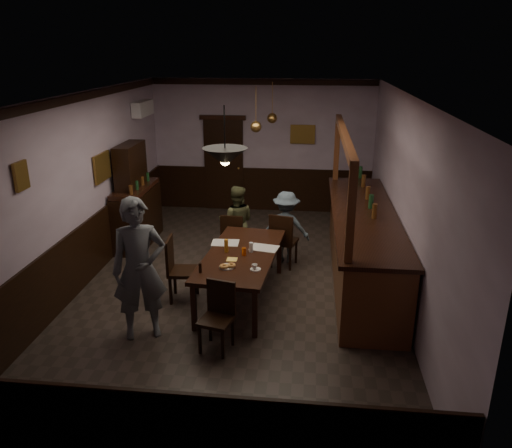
# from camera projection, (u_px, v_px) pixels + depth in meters

# --- Properties ---
(room) EXTENTS (5.01, 8.01, 3.01)m
(room) POSITION_uv_depth(u_px,v_px,m) (237.00, 196.00, 7.62)
(room) COLOR #2D2621
(room) RESTS_ON ground
(dining_table) EXTENTS (1.20, 2.28, 0.75)m
(dining_table) POSITION_uv_depth(u_px,v_px,m) (241.00, 257.00, 7.45)
(dining_table) COLOR black
(dining_table) RESTS_ON ground
(chair_far_left) EXTENTS (0.42, 0.42, 0.92)m
(chair_far_left) POSITION_uv_depth(u_px,v_px,m) (233.00, 236.00, 8.77)
(chair_far_left) COLOR black
(chair_far_left) RESTS_ON ground
(chair_far_right) EXTENTS (0.52, 0.52, 0.98)m
(chair_far_right) POSITION_uv_depth(u_px,v_px,m) (283.00, 238.00, 8.59)
(chair_far_right) COLOR black
(chair_far_right) RESTS_ON ground
(chair_near) EXTENTS (0.47, 0.47, 0.90)m
(chair_near) POSITION_uv_depth(u_px,v_px,m) (218.00, 313.00, 6.29)
(chair_near) COLOR black
(chair_near) RESTS_ON ground
(chair_side) EXTENTS (0.46, 0.46, 0.99)m
(chair_side) POSITION_uv_depth(u_px,v_px,m) (178.00, 266.00, 7.48)
(chair_side) COLOR black
(chair_side) RESTS_ON ground
(person_standing) EXTENTS (0.82, 0.69, 1.91)m
(person_standing) POSITION_uv_depth(u_px,v_px,m) (139.00, 269.00, 6.41)
(person_standing) COLOR slate
(person_standing) RESTS_ON ground
(person_seated_left) EXTENTS (0.68, 0.55, 1.34)m
(person_seated_left) POSITION_uv_depth(u_px,v_px,m) (237.00, 222.00, 8.97)
(person_seated_left) COLOR #494C2D
(person_seated_left) RESTS_ON ground
(person_seated_right) EXTENTS (0.88, 0.56, 1.29)m
(person_seated_right) POSITION_uv_depth(u_px,v_px,m) (286.00, 227.00, 8.81)
(person_seated_right) COLOR #4E6070
(person_seated_right) RESTS_ON ground
(newspaper_left) EXTENTS (0.43, 0.32, 0.01)m
(newspaper_left) POSITION_uv_depth(u_px,v_px,m) (225.00, 243.00, 7.82)
(newspaper_left) COLOR silver
(newspaper_left) RESTS_ON dining_table
(newspaper_right) EXTENTS (0.47, 0.38, 0.01)m
(newspaper_right) POSITION_uv_depth(u_px,v_px,m) (264.00, 248.00, 7.62)
(newspaper_right) COLOR silver
(newspaper_right) RESTS_ON dining_table
(napkin) EXTENTS (0.16, 0.16, 0.00)m
(napkin) POSITION_uv_depth(u_px,v_px,m) (232.00, 259.00, 7.21)
(napkin) COLOR #FFD65D
(napkin) RESTS_ON dining_table
(saucer) EXTENTS (0.15, 0.15, 0.01)m
(saucer) POSITION_uv_depth(u_px,v_px,m) (256.00, 269.00, 6.88)
(saucer) COLOR white
(saucer) RESTS_ON dining_table
(coffee_cup) EXTENTS (0.09, 0.09, 0.07)m
(coffee_cup) POSITION_uv_depth(u_px,v_px,m) (255.00, 267.00, 6.86)
(coffee_cup) COLOR white
(coffee_cup) RESTS_ON saucer
(pastry_plate) EXTENTS (0.22, 0.22, 0.01)m
(pastry_plate) POSITION_uv_depth(u_px,v_px,m) (227.00, 267.00, 6.96)
(pastry_plate) COLOR white
(pastry_plate) RESTS_ON dining_table
(pastry_ring_a) EXTENTS (0.13, 0.13, 0.04)m
(pastry_ring_a) POSITION_uv_depth(u_px,v_px,m) (224.00, 266.00, 6.91)
(pastry_ring_a) COLOR #C68C47
(pastry_ring_a) RESTS_ON pastry_plate
(pastry_ring_b) EXTENTS (0.13, 0.13, 0.04)m
(pastry_ring_b) POSITION_uv_depth(u_px,v_px,m) (231.00, 265.00, 6.94)
(pastry_ring_b) COLOR #C68C47
(pastry_ring_b) RESTS_ON pastry_plate
(soda_can) EXTENTS (0.07, 0.07, 0.12)m
(soda_can) POSITION_uv_depth(u_px,v_px,m) (244.00, 252.00, 7.34)
(soda_can) COLOR orange
(soda_can) RESTS_ON dining_table
(beer_glass) EXTENTS (0.06, 0.06, 0.20)m
(beer_glass) POSITION_uv_depth(u_px,v_px,m) (226.00, 246.00, 7.44)
(beer_glass) COLOR #BF721E
(beer_glass) RESTS_ON dining_table
(water_glass) EXTENTS (0.06, 0.06, 0.15)m
(water_glass) POSITION_uv_depth(u_px,v_px,m) (251.00, 247.00, 7.45)
(water_glass) COLOR silver
(water_glass) RESTS_ON dining_table
(pepper_mill) EXTENTS (0.04, 0.04, 0.14)m
(pepper_mill) POSITION_uv_depth(u_px,v_px,m) (200.00, 268.00, 6.77)
(pepper_mill) COLOR black
(pepper_mill) RESTS_ON dining_table
(sideboard) EXTENTS (0.53, 1.48, 1.96)m
(sideboard) POSITION_uv_depth(u_px,v_px,m) (136.00, 205.00, 9.57)
(sideboard) COLOR black
(sideboard) RESTS_ON ground
(bar_counter) EXTENTS (1.01, 4.34, 2.43)m
(bar_counter) POSITION_uv_depth(u_px,v_px,m) (363.00, 243.00, 8.16)
(bar_counter) COLOR #522F16
(bar_counter) RESTS_ON ground
(door_back) EXTENTS (0.90, 0.06, 2.10)m
(door_back) POSITION_uv_depth(u_px,v_px,m) (224.00, 165.00, 11.56)
(door_back) COLOR black
(door_back) RESTS_ON ground
(ac_unit) EXTENTS (0.20, 0.85, 0.30)m
(ac_unit) POSITION_uv_depth(u_px,v_px,m) (143.00, 108.00, 10.26)
(ac_unit) COLOR white
(ac_unit) RESTS_ON ground
(picture_left_small) EXTENTS (0.04, 0.28, 0.36)m
(picture_left_small) POSITION_uv_depth(u_px,v_px,m) (21.00, 176.00, 6.16)
(picture_left_small) COLOR olive
(picture_left_small) RESTS_ON ground
(picture_left_large) EXTENTS (0.04, 0.62, 0.48)m
(picture_left_large) POSITION_uv_depth(u_px,v_px,m) (102.00, 167.00, 8.56)
(picture_left_large) COLOR olive
(picture_left_large) RESTS_ON ground
(picture_back) EXTENTS (0.55, 0.04, 0.42)m
(picture_back) POSITION_uv_depth(u_px,v_px,m) (303.00, 134.00, 11.13)
(picture_back) COLOR olive
(picture_back) RESTS_ON ground
(pendant_iron) EXTENTS (0.56, 0.56, 0.73)m
(pendant_iron) POSITION_uv_depth(u_px,v_px,m) (225.00, 157.00, 6.14)
(pendant_iron) COLOR black
(pendant_iron) RESTS_ON ground
(pendant_brass_mid) EXTENTS (0.20, 0.20, 0.81)m
(pendant_brass_mid) POSITION_uv_depth(u_px,v_px,m) (256.00, 127.00, 8.92)
(pendant_brass_mid) COLOR #BF8C3F
(pendant_brass_mid) RESTS_ON ground
(pendant_brass_far) EXTENTS (0.20, 0.20, 0.81)m
(pendant_brass_far) POSITION_uv_depth(u_px,v_px,m) (272.00, 118.00, 9.97)
(pendant_brass_far) COLOR #BF8C3F
(pendant_brass_far) RESTS_ON ground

